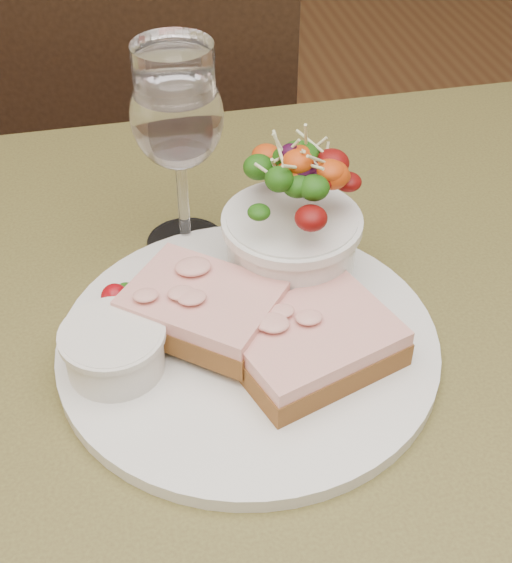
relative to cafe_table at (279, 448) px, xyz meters
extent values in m
cube|color=#4B4120|center=(0.00, 0.00, 0.08)|extent=(0.80, 0.80, 0.04)
cylinder|color=black|center=(0.34, 0.34, -0.29)|extent=(0.05, 0.05, 0.71)
cube|color=black|center=(-0.01, 0.73, -0.20)|extent=(0.52, 0.52, 0.04)
cube|color=black|center=(-0.06, 0.55, 0.03)|extent=(0.41, 0.15, 0.45)
cube|color=black|center=(-0.01, 0.73, -0.42)|extent=(0.45, 0.45, 0.45)
cylinder|color=white|center=(-0.02, 0.02, 0.11)|extent=(0.29, 0.29, 0.01)
cube|color=#543416|center=(0.02, -0.01, 0.12)|extent=(0.14, 0.12, 0.02)
cube|color=#FFEDC1|center=(0.02, -0.01, 0.14)|extent=(0.14, 0.12, 0.01)
cube|color=#543416|center=(-0.05, 0.04, 0.13)|extent=(0.14, 0.13, 0.02)
cube|color=#FFEDC1|center=(-0.05, 0.04, 0.15)|extent=(0.13, 0.13, 0.01)
cylinder|color=silver|center=(-0.12, 0.01, 0.13)|extent=(0.07, 0.07, 0.04)
cylinder|color=olive|center=(-0.12, 0.01, 0.15)|extent=(0.06, 0.06, 0.01)
cylinder|color=white|center=(0.03, 0.09, 0.14)|extent=(0.10, 0.10, 0.06)
ellipsoid|color=#133D0B|center=(0.03, 0.09, 0.20)|extent=(0.09, 0.09, 0.06)
ellipsoid|color=#133D0B|center=(-0.10, 0.09, 0.12)|extent=(0.04, 0.04, 0.01)
sphere|color=maroon|center=(-0.12, 0.08, 0.12)|extent=(0.02, 0.02, 0.02)
cylinder|color=white|center=(-0.05, 0.16, 0.10)|extent=(0.07, 0.07, 0.00)
cylinder|color=white|center=(-0.05, 0.16, 0.15)|extent=(0.01, 0.01, 0.09)
ellipsoid|color=white|center=(-0.05, 0.16, 0.23)|extent=(0.08, 0.08, 0.09)
camera|label=1|loc=(-0.11, -0.40, 0.54)|focal=50.00mm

